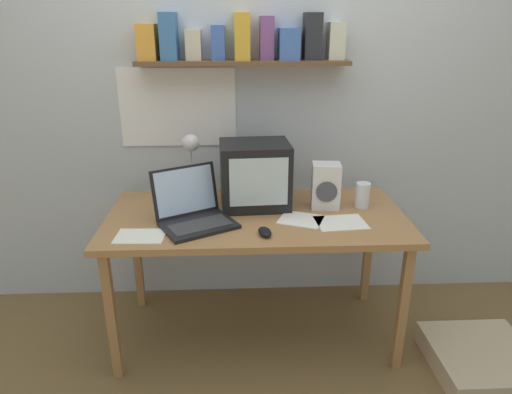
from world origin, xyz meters
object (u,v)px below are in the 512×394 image
floor_cushion (482,360)px  space_heater (326,186)px  juice_glass (362,196)px  corner_desk (256,225)px  desk_lamp (191,159)px  open_notebook (341,223)px  laptop (193,210)px  printed_handout (301,219)px  loose_paper_near_monitor (140,236)px  crt_monitor (256,175)px  computer_mouse (265,232)px

floor_cushion → space_heater: bearing=150.0°
juice_glass → corner_desk: bearing=-172.0°
corner_desk → space_heater: space_heater is taller
desk_lamp → open_notebook: (0.78, -0.35, -0.25)m
open_notebook → juice_glass: bearing=52.5°
laptop → printed_handout: bearing=-27.9°
corner_desk → loose_paper_near_monitor: 0.62m
loose_paper_near_monitor → crt_monitor: bearing=33.5°
desk_lamp → printed_handout: desk_lamp is taller
corner_desk → floor_cushion: 1.38m
printed_handout → laptop: bearing=-179.7°
desk_lamp → loose_paper_near_monitor: (-0.22, -0.46, -0.25)m
crt_monitor → laptop: bearing=-149.9°
space_heater → printed_handout: (-0.15, -0.17, -0.12)m
floor_cushion → printed_handout: bearing=163.2°
printed_handout → floor_cushion: bearing=-16.8°
crt_monitor → computer_mouse: size_ratio=3.35×
computer_mouse → floor_cushion: computer_mouse is taller
desk_lamp → open_notebook: bearing=-34.0°
juice_glass → space_heater: (-0.21, 0.01, 0.06)m
crt_monitor → printed_handout: size_ratio=1.45×
laptop → juice_glass: bearing=-17.9°
floor_cushion → loose_paper_near_monitor: bearing=176.0°
computer_mouse → open_notebook: size_ratio=0.44×
desk_lamp → loose_paper_near_monitor: bearing=-125.3°
juice_glass → loose_paper_near_monitor: 1.20m
computer_mouse → juice_glass: bearing=30.8°
desk_lamp → computer_mouse: bearing=-60.9°
laptop → computer_mouse: (0.36, -0.17, -0.05)m
corner_desk → juice_glass: (0.59, 0.08, 0.13)m
juice_glass → computer_mouse: 0.65m
corner_desk → laptop: bearing=-165.7°
space_heater → open_notebook: size_ratio=0.94×
computer_mouse → floor_cushion: bearing=-5.7°
juice_glass → open_notebook: juice_glass is taller
desk_lamp → loose_paper_near_monitor: size_ratio=1.63×
desk_lamp → computer_mouse: 0.65m
space_heater → computer_mouse: size_ratio=2.15×
printed_handout → desk_lamp: bearing=152.9°
corner_desk → loose_paper_near_monitor: (-0.57, -0.24, 0.07)m
juice_glass → floor_cushion: 1.06m
crt_monitor → desk_lamp: (-0.35, 0.08, 0.07)m
corner_desk → computer_mouse: (0.03, -0.25, 0.08)m
laptop → space_heater: bearing=-14.6°
crt_monitor → open_notebook: crt_monitor is taller
desk_lamp → space_heater: (0.74, -0.13, -0.13)m
corner_desk → loose_paper_near_monitor: size_ratio=6.57×
crt_monitor → space_heater: bearing=-10.4°
crt_monitor → loose_paper_near_monitor: bearing=-150.0°
space_heater → desk_lamp: bearing=176.0°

